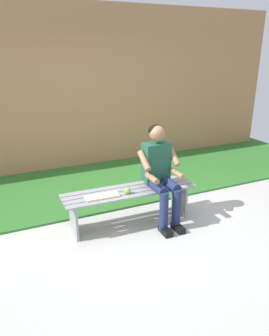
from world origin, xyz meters
The scene contains 7 objects.
ground_plane centered at (1.14, 1.00, -0.02)m, with size 10.00×7.00×0.04m, color #B2B2AD.
grass_strip centered at (0.00, -1.51, 0.01)m, with size 9.00×2.29×0.03m, color #2D6B28.
brick_wall centered at (0.50, -2.49, 1.47)m, with size 9.50×0.24×2.93m, color #B27A51.
bench_near centered at (0.00, 0.00, 0.36)m, with size 1.73×0.47×0.47m.
person_seated centered at (-0.38, 0.10, 0.70)m, with size 0.50×0.69×1.27m.
apple centered at (0.07, 0.09, 0.51)m, with size 0.08×0.08×0.08m, color #72B738.
book_open centered at (0.39, 0.06, 0.48)m, with size 0.42×0.17×0.02m.
Camera 1 is at (1.47, 3.42, 2.15)m, focal length 34.13 mm.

